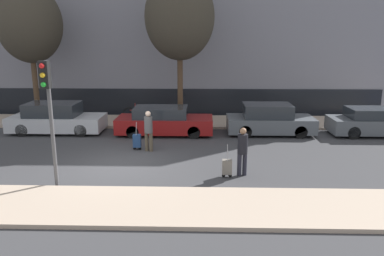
{
  "coord_description": "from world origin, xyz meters",
  "views": [
    {
      "loc": [
        3.04,
        -13.23,
        4.56
      ],
      "look_at": [
        2.61,
        1.8,
        0.95
      ],
      "focal_mm": 35.0,
      "sensor_mm": 36.0,
      "label": 1
    }
  ],
  "objects_px": {
    "pedestrian_right": "(243,149)",
    "trolley_right": "(227,167)",
    "parked_bicycle": "(139,113)",
    "bare_tree_down_street": "(30,24)",
    "parked_car_2": "(269,120)",
    "traffic_light": "(48,99)",
    "parked_car_3": "(377,122)",
    "pedestrian_left": "(148,129)",
    "parked_car_0": "(56,119)",
    "trolley_left": "(137,141)",
    "bare_tree_near_crossing": "(180,17)",
    "parked_car_1": "(164,121)"
  },
  "relations": [
    {
      "from": "pedestrian_left",
      "to": "pedestrian_right",
      "type": "height_order",
      "value": "pedestrian_left"
    },
    {
      "from": "bare_tree_near_crossing",
      "to": "pedestrian_left",
      "type": "bearing_deg",
      "value": -103.12
    },
    {
      "from": "bare_tree_near_crossing",
      "to": "parked_car_0",
      "type": "bearing_deg",
      "value": -166.63
    },
    {
      "from": "pedestrian_right",
      "to": "parked_car_2",
      "type": "bearing_deg",
      "value": 52.27
    },
    {
      "from": "parked_car_3",
      "to": "traffic_light",
      "type": "distance_m",
      "value": 14.86
    },
    {
      "from": "pedestrian_right",
      "to": "parked_bicycle",
      "type": "distance_m",
      "value": 9.57
    },
    {
      "from": "pedestrian_left",
      "to": "parked_car_2",
      "type": "bearing_deg",
      "value": 47.39
    },
    {
      "from": "traffic_light",
      "to": "parked_bicycle",
      "type": "relative_size",
      "value": 2.22
    },
    {
      "from": "parked_car_0",
      "to": "bare_tree_down_street",
      "type": "relative_size",
      "value": 0.63
    },
    {
      "from": "parked_car_0",
      "to": "pedestrian_left",
      "type": "xyz_separation_m",
      "value": [
        5.02,
        -3.05,
        0.27
      ]
    },
    {
      "from": "parked_car_1",
      "to": "trolley_right",
      "type": "relative_size",
      "value": 4.01
    },
    {
      "from": "parked_car_3",
      "to": "parked_bicycle",
      "type": "relative_size",
      "value": 2.56
    },
    {
      "from": "parked_bicycle",
      "to": "bare_tree_down_street",
      "type": "xyz_separation_m",
      "value": [
        -5.43,
        -0.5,
        4.79
      ]
    },
    {
      "from": "pedestrian_left",
      "to": "traffic_light",
      "type": "height_order",
      "value": "traffic_light"
    },
    {
      "from": "parked_bicycle",
      "to": "pedestrian_left",
      "type": "bearing_deg",
      "value": -76.3
    },
    {
      "from": "traffic_light",
      "to": "parked_car_1",
      "type": "bearing_deg",
      "value": 68.2
    },
    {
      "from": "pedestrian_right",
      "to": "parked_car_3",
      "type": "bearing_deg",
      "value": 19.39
    },
    {
      "from": "parked_car_2",
      "to": "trolley_right",
      "type": "height_order",
      "value": "parked_car_2"
    },
    {
      "from": "bare_tree_down_street",
      "to": "parked_car_3",
      "type": "bearing_deg",
      "value": -6.69
    },
    {
      "from": "parked_car_2",
      "to": "trolley_left",
      "type": "xyz_separation_m",
      "value": [
        -5.99,
        -2.87,
        -0.29
      ]
    },
    {
      "from": "parked_car_1",
      "to": "pedestrian_left",
      "type": "xyz_separation_m",
      "value": [
        -0.34,
        -2.84,
        0.32
      ]
    },
    {
      "from": "parked_car_1",
      "to": "pedestrian_left",
      "type": "bearing_deg",
      "value": -96.79
    },
    {
      "from": "parked_car_3",
      "to": "bare_tree_down_street",
      "type": "height_order",
      "value": "bare_tree_down_street"
    },
    {
      "from": "pedestrian_right",
      "to": "trolley_right",
      "type": "distance_m",
      "value": 0.8
    },
    {
      "from": "parked_car_2",
      "to": "parked_car_3",
      "type": "distance_m",
      "value": 5.13
    },
    {
      "from": "trolley_right",
      "to": "parked_car_0",
      "type": "bearing_deg",
      "value": 143.48
    },
    {
      "from": "traffic_light",
      "to": "bare_tree_near_crossing",
      "type": "bearing_deg",
      "value": 67.91
    },
    {
      "from": "parked_car_1",
      "to": "bare_tree_down_street",
      "type": "relative_size",
      "value": 0.64
    },
    {
      "from": "pedestrian_left",
      "to": "bare_tree_near_crossing",
      "type": "relative_size",
      "value": 0.22
    },
    {
      "from": "pedestrian_left",
      "to": "trolley_right",
      "type": "xyz_separation_m",
      "value": [
        3.05,
        -2.93,
        -0.6
      ]
    },
    {
      "from": "trolley_left",
      "to": "parked_bicycle",
      "type": "bearing_deg",
      "value": 98.7
    },
    {
      "from": "parked_car_2",
      "to": "traffic_light",
      "type": "xyz_separation_m",
      "value": [
        -7.85,
        -7.01,
        2.11
      ]
    },
    {
      "from": "parked_car_3",
      "to": "pedestrian_left",
      "type": "bearing_deg",
      "value": -164.53
    },
    {
      "from": "trolley_right",
      "to": "trolley_left",
      "type": "bearing_deg",
      "value": 139.02
    },
    {
      "from": "trolley_right",
      "to": "traffic_light",
      "type": "xyz_separation_m",
      "value": [
        -5.43,
        -1.04,
        2.43
      ]
    },
    {
      "from": "traffic_light",
      "to": "pedestrian_right",
      "type": "bearing_deg",
      "value": 11.62
    },
    {
      "from": "pedestrian_left",
      "to": "parked_bicycle",
      "type": "xyz_separation_m",
      "value": [
        -1.33,
        5.47,
        -0.47
      ]
    },
    {
      "from": "parked_car_1",
      "to": "trolley_right",
      "type": "xyz_separation_m",
      "value": [
        2.71,
        -5.77,
        -0.27
      ]
    },
    {
      "from": "bare_tree_near_crossing",
      "to": "bare_tree_down_street",
      "type": "bearing_deg",
      "value": 176.49
    },
    {
      "from": "pedestrian_right",
      "to": "bare_tree_near_crossing",
      "type": "height_order",
      "value": "bare_tree_near_crossing"
    },
    {
      "from": "parked_car_1",
      "to": "parked_car_2",
      "type": "height_order",
      "value": "parked_car_2"
    },
    {
      "from": "parked_car_0",
      "to": "trolley_right",
      "type": "xyz_separation_m",
      "value": [
        8.07,
        -5.98,
        -0.32
      ]
    },
    {
      "from": "pedestrian_right",
      "to": "bare_tree_down_street",
      "type": "relative_size",
      "value": 0.23
    },
    {
      "from": "trolley_left",
      "to": "bare_tree_near_crossing",
      "type": "bearing_deg",
      "value": 70.04
    },
    {
      "from": "parked_car_0",
      "to": "traffic_light",
      "type": "bearing_deg",
      "value": -69.39
    },
    {
      "from": "parked_car_3",
      "to": "trolley_right",
      "type": "height_order",
      "value": "parked_car_3"
    },
    {
      "from": "bare_tree_near_crossing",
      "to": "parked_car_2",
      "type": "bearing_deg",
      "value": -18.13
    },
    {
      "from": "parked_car_2",
      "to": "bare_tree_near_crossing",
      "type": "xyz_separation_m",
      "value": [
        -4.42,
        1.45,
        4.89
      ]
    },
    {
      "from": "parked_car_2",
      "to": "pedestrian_right",
      "type": "xyz_separation_m",
      "value": [
        -1.9,
        -5.79,
        0.27
      ]
    },
    {
      "from": "pedestrian_right",
      "to": "parked_bicycle",
      "type": "relative_size",
      "value": 0.94
    }
  ]
}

